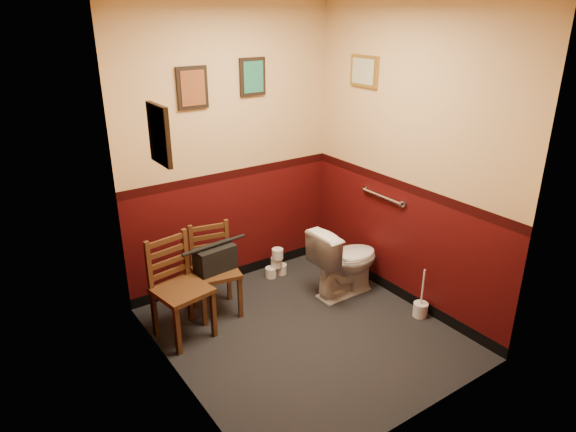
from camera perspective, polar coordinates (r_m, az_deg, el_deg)
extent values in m
cube|color=black|center=(4.51, 1.85, -12.87)|extent=(2.20, 2.40, 0.00)
cube|color=#3B0808|center=(4.87, -6.42, 7.31)|extent=(2.20, 0.00, 2.70)
cube|color=#3B0808|center=(3.08, 15.51, -2.35)|extent=(2.20, 0.00, 2.70)
cube|color=#3B0808|center=(3.39, -13.02, 0.18)|extent=(0.00, 2.40, 2.70)
cube|color=#3B0808|center=(4.61, 13.22, 6.01)|extent=(0.00, 2.40, 2.70)
cylinder|color=silver|center=(4.87, 10.39, 2.14)|extent=(0.03, 0.50, 0.03)
cylinder|color=silver|center=(4.72, 12.68, 1.32)|extent=(0.02, 0.06, 0.06)
cylinder|color=silver|center=(5.05, 8.57, 3.00)|extent=(0.02, 0.06, 0.06)
cube|color=black|center=(4.58, -10.59, 13.82)|extent=(0.28, 0.03, 0.36)
cube|color=brown|center=(4.56, -10.50, 13.80)|extent=(0.22, 0.01, 0.30)
cube|color=black|center=(4.85, -3.96, 15.18)|extent=(0.26, 0.03, 0.34)
cube|color=#1F664D|center=(4.83, -3.86, 15.16)|extent=(0.20, 0.01, 0.28)
cube|color=black|center=(3.34, -14.13, 8.76)|extent=(0.03, 0.30, 0.38)
cube|color=tan|center=(3.34, -13.86, 8.81)|extent=(0.01, 0.24, 0.31)
cube|color=olive|center=(4.87, 8.48, 15.63)|extent=(0.03, 0.34, 0.28)
cube|color=tan|center=(4.86, 8.32, 15.62)|extent=(0.01, 0.28, 0.22)
imported|color=white|center=(4.94, 6.38, -4.98)|extent=(0.71, 0.40, 0.69)
cylinder|color=silver|center=(4.84, 14.49, -10.04)|extent=(0.13, 0.13, 0.13)
cylinder|color=silver|center=(4.73, 14.75, -7.79)|extent=(0.02, 0.02, 0.37)
cube|color=#513018|center=(4.33, -11.71, -8.10)|extent=(0.47, 0.47, 0.04)
cube|color=#513018|center=(4.24, -12.17, -12.33)|extent=(0.04, 0.04, 0.44)
cube|color=#513018|center=(4.50, -14.62, -10.38)|extent=(0.04, 0.04, 0.44)
cube|color=#513018|center=(4.40, -8.28, -10.67)|extent=(0.04, 0.04, 0.44)
cube|color=#513018|center=(4.65, -10.87, -8.90)|extent=(0.04, 0.04, 0.44)
cube|color=#513018|center=(4.29, -15.21, -5.41)|extent=(0.04, 0.04, 0.44)
cube|color=#513018|center=(4.44, -11.31, -4.03)|extent=(0.04, 0.04, 0.44)
cube|color=#513018|center=(4.42, -13.09, -6.12)|extent=(0.33, 0.08, 0.04)
cube|color=#513018|center=(4.38, -13.20, -5.00)|extent=(0.33, 0.08, 0.04)
cube|color=#513018|center=(4.33, -13.31, -3.85)|extent=(0.33, 0.08, 0.04)
cube|color=#513018|center=(4.29, -13.42, -2.68)|extent=(0.33, 0.08, 0.04)
cube|color=#513018|center=(4.62, -8.02, -6.16)|extent=(0.45, 0.45, 0.04)
cube|color=#513018|center=(4.55, -9.30, -9.70)|extent=(0.04, 0.04, 0.41)
cube|color=#513018|center=(4.83, -10.31, -7.78)|extent=(0.04, 0.04, 0.41)
cube|color=#513018|center=(4.63, -5.34, -8.93)|extent=(0.04, 0.04, 0.41)
cube|color=#513018|center=(4.90, -6.57, -7.09)|extent=(0.04, 0.04, 0.41)
cube|color=#513018|center=(4.64, -10.67, -3.37)|extent=(0.04, 0.04, 0.41)
cube|color=#513018|center=(4.72, -6.81, -2.72)|extent=(0.04, 0.04, 0.41)
cube|color=#513018|center=(4.73, -8.64, -4.29)|extent=(0.31, 0.08, 0.04)
cube|color=#513018|center=(4.69, -8.71, -3.30)|extent=(0.31, 0.08, 0.04)
cube|color=#513018|center=(4.65, -8.77, -2.29)|extent=(0.31, 0.08, 0.04)
cube|color=#513018|center=(4.61, -8.84, -1.26)|extent=(0.31, 0.08, 0.04)
cube|color=black|center=(4.56, -8.10, -4.73)|extent=(0.37, 0.21, 0.22)
cylinder|color=black|center=(4.50, -8.19, -3.20)|extent=(0.31, 0.06, 0.03)
cylinder|color=silver|center=(5.32, -1.91, -6.28)|extent=(0.12, 0.12, 0.10)
cylinder|color=silver|center=(5.38, -0.78, -5.92)|extent=(0.12, 0.12, 0.10)
cylinder|color=silver|center=(5.29, -1.29, -5.14)|extent=(0.12, 0.12, 0.10)
cylinder|color=silver|center=(5.23, -1.17, -4.21)|extent=(0.12, 0.12, 0.10)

